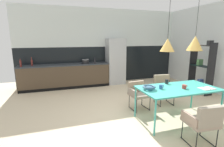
{
  "coord_description": "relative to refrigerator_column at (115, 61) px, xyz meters",
  "views": [
    {
      "loc": [
        -1.83,
        -3.33,
        1.84
      ],
      "look_at": [
        -0.44,
        0.93,
        0.89
      ],
      "focal_mm": 26.88,
      "sensor_mm": 36.0,
      "label": 1
    }
  ],
  "objects": [
    {
      "name": "back_wall_panel_upper",
      "position": [
        -0.4,
        0.36,
        1.33
      ],
      "size": [
        6.66,
        0.12,
        1.5
      ],
      "primitive_type": "cube",
      "color": "silver",
      "rests_on": "back_wall_splashback_dark"
    },
    {
      "name": "mug_wide_latte",
      "position": [
        -0.14,
        -3.4,
        -0.11
      ],
      "size": [
        0.12,
        0.07,
        0.09
      ],
      "color": "#335B93",
      "rests_on": "dining_table"
    },
    {
      "name": "armchair_head_of_table",
      "position": [
        -0.26,
        -2.59,
        -0.45
      ],
      "size": [
        0.52,
        0.5,
        0.71
      ],
      "rotation": [
        0.0,
        0.0,
        3.21
      ],
      "color": "gray",
      "rests_on": "ground"
    },
    {
      "name": "mug_white_ceramic",
      "position": [
        0.24,
        -3.09,
        -0.1
      ],
      "size": [
        0.12,
        0.08,
        0.1
      ],
      "color": "black",
      "rests_on": "dining_table"
    },
    {
      "name": "open_shelf_unit",
      "position": [
        2.34,
        -2.06,
        -0.02
      ],
      "size": [
        0.3,
        0.78,
        1.77
      ],
      "rotation": [
        0.0,
        0.0,
        -1.57
      ],
      "color": "black",
      "rests_on": "ground"
    },
    {
      "name": "armchair_near_window",
      "position": [
        0.06,
        -4.39,
        -0.43
      ],
      "size": [
        0.53,
        0.51,
        0.77
      ],
      "rotation": [
        0.0,
        0.0,
        -0.1
      ],
      "color": "gray",
      "rests_on": "ground"
    },
    {
      "name": "back_wall_splashback_dark",
      "position": [
        -0.4,
        0.36,
        -0.16
      ],
      "size": [
        6.66,
        0.12,
        1.5
      ],
      "primitive_type": "cube",
      "color": "black",
      "rests_on": "ground"
    },
    {
      "name": "dining_table",
      "position": [
        0.27,
        -3.45,
        -0.2
      ],
      "size": [
        1.74,
        0.92,
        0.76
      ],
      "color": "teal",
      "rests_on": "ground"
    },
    {
      "name": "refrigerator_column",
      "position": [
        0.0,
        0.0,
        0.0
      ],
      "size": [
        0.7,
        0.6,
        1.83
      ],
      "primitive_type": "cube",
      "color": "#ADAFB2",
      "rests_on": "ground"
    },
    {
      "name": "open_book",
      "position": [
        0.82,
        -3.7,
        -0.15
      ],
      "size": [
        0.32,
        0.22,
        0.02
      ],
      "color": "white",
      "rests_on": "dining_table"
    },
    {
      "name": "cooking_pot",
      "position": [
        -1.23,
        -0.05,
        0.05
      ],
      "size": [
        0.27,
        0.27,
        0.18
      ],
      "color": "black",
      "rests_on": "kitchen_counter"
    },
    {
      "name": "armchair_far_side",
      "position": [
        0.58,
        -2.48,
        -0.41
      ],
      "size": [
        0.53,
        0.51,
        0.81
      ],
      "rotation": [
        0.0,
        0.0,
        3.05
      ],
      "color": "gray",
      "rests_on": "ground"
    },
    {
      "name": "fruit_bowl",
      "position": [
        -0.41,
        -3.37,
        -0.1
      ],
      "size": [
        0.28,
        0.28,
        0.08
      ],
      "color": "#33607F",
      "rests_on": "dining_table"
    },
    {
      "name": "ground_plane",
      "position": [
        -0.4,
        -3.06,
        -0.91
      ],
      "size": [
        9.05,
        9.05,
        0.0
      ],
      "primitive_type": "plane",
      "color": "beige"
    },
    {
      "name": "kitchen_counter",
      "position": [
        -1.98,
        -0.0,
        -0.47
      ],
      "size": [
        3.24,
        0.63,
        0.89
      ],
      "color": "#48392A",
      "rests_on": "ground"
    },
    {
      "name": "mug_dark_espresso",
      "position": [
        0.35,
        -3.54,
        -0.11
      ],
      "size": [
        0.13,
        0.09,
        0.08
      ],
      "color": "#B23D33",
      "rests_on": "dining_table"
    },
    {
      "name": "bottle_spice_small",
      "position": [
        -3.1,
        -0.0,
        0.09
      ],
      "size": [
        0.06,
        0.06,
        0.3
      ],
      "color": "maroon",
      "rests_on": "kitchen_counter"
    },
    {
      "name": "bottle_vinegar_dark",
      "position": [
        -3.42,
        -0.15,
        0.09
      ],
      "size": [
        0.06,
        0.06,
        0.27
      ],
      "color": "maroon",
      "rests_on": "kitchen_counter"
    },
    {
      "name": "pendant_lamp_over_table_near",
      "position": [
        -0.08,
        -3.44,
        0.79
      ],
      "size": [
        0.3,
        0.3,
        1.38
      ],
      "color": "black"
    },
    {
      "name": "pendant_lamp_over_table_far",
      "position": [
        0.62,
        -3.45,
        0.82
      ],
      "size": [
        0.34,
        0.34,
        1.38
      ],
      "color": "black"
    },
    {
      "name": "bottle_oil_tall",
      "position": [
        -0.9,
        -0.23,
        0.08
      ],
      "size": [
        0.07,
        0.07,
        0.27
      ],
      "color": "black",
      "rests_on": "kitchen_counter"
    }
  ]
}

